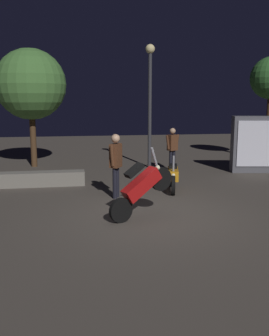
# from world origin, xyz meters

# --- Properties ---
(ground_plane) EXTENTS (40.00, 40.00, 0.00)m
(ground_plane) POSITION_xyz_m (0.00, 0.00, 0.00)
(ground_plane) COLOR #4C443D
(motorcycle_red_foreground) EXTENTS (1.56, 0.77, 1.63)m
(motorcycle_red_foreground) POSITION_xyz_m (-0.32, -0.16, 0.74)
(motorcycle_red_foreground) COLOR black
(motorcycle_red_foreground) RESTS_ON ground_plane
(motorcycle_orange_parked_left) EXTENTS (0.51, 1.64, 1.11)m
(motorcycle_orange_parked_left) POSITION_xyz_m (1.09, 2.36, 0.44)
(motorcycle_orange_parked_left) COLOR black
(motorcycle_orange_parked_left) RESTS_ON ground_plane
(person_rider_beside) EXTENTS (0.62, 0.39, 1.64)m
(person_rider_beside) POSITION_xyz_m (1.87, 5.39, 0.98)
(person_rider_beside) COLOR black
(person_rider_beside) RESTS_ON ground_plane
(person_bystander_far) EXTENTS (0.42, 0.62, 1.78)m
(person_bystander_far) POSITION_xyz_m (-0.69, 1.77, 1.07)
(person_bystander_far) COLOR black
(person_bystander_far) RESTS_ON ground_plane
(streetlamp_near) EXTENTS (0.36, 0.36, 4.78)m
(streetlamp_near) POSITION_xyz_m (1.18, 6.34, 3.06)
(streetlamp_near) COLOR #38383D
(streetlamp_near) RESTS_ON ground_plane
(tree_center_bg) EXTENTS (2.77, 2.77, 4.67)m
(tree_center_bg) POSITION_xyz_m (-3.43, 7.26, 3.27)
(tree_center_bg) COLOR #4C331E
(tree_center_bg) RESTS_ON ground_plane
(kiosk_billboard) EXTENTS (1.66, 0.77, 2.10)m
(kiosk_billboard) POSITION_xyz_m (4.81, 4.72, 1.05)
(kiosk_billboard) COLOR #595960
(kiosk_billboard) RESTS_ON ground_plane
(planter_wall_low) EXTENTS (3.07, 0.50, 0.45)m
(planter_wall_low) POSITION_xyz_m (-3.04, 3.61, 0.23)
(planter_wall_low) COLOR gray
(planter_wall_low) RESTS_ON ground_plane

